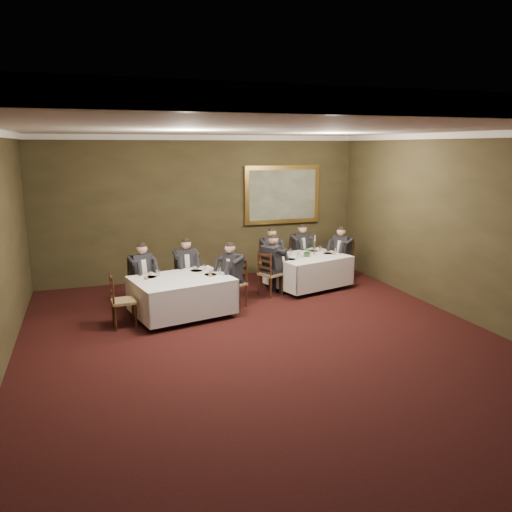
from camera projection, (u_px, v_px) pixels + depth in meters
ground at (275, 353)px, 8.01m from camera, size 10.00×10.00×0.00m
ceiling at (277, 128)px, 7.25m from camera, size 8.00×10.00×0.10m
back_wall at (203, 208)px, 12.25m from camera, size 8.00×0.10×3.50m
right_wall at (485, 232)px, 8.89m from camera, size 0.10×10.00×3.50m
crown_molding at (277, 132)px, 7.26m from camera, size 8.00×10.00×0.12m
table_main at (308, 269)px, 11.58m from camera, size 2.00×1.71×0.67m
table_second at (182, 294)px, 9.65m from camera, size 2.07×1.74×0.67m
chair_main_backleft at (270, 271)px, 12.08m from camera, size 0.48×0.46×1.00m
diner_main_backleft at (270, 262)px, 12.02m from camera, size 0.45×0.52×1.35m
chair_main_backright at (300, 266)px, 12.58m from camera, size 0.51×0.50×1.00m
diner_main_backright at (300, 257)px, 12.52m from camera, size 0.49×0.55×1.35m
chair_main_endleft at (270, 283)px, 11.03m from camera, size 0.57×0.58×1.00m
diner_main_endleft at (271, 273)px, 10.98m from camera, size 0.60×0.57×1.35m
chair_main_endright at (342, 270)px, 12.21m from camera, size 0.56×0.57×1.00m
diner_main_endright at (342, 261)px, 12.15m from camera, size 0.60×0.56×1.35m
chair_sec_backleft at (142, 294)px, 10.22m from camera, size 0.56×0.55×1.00m
diner_sec_backleft at (142, 283)px, 10.16m from camera, size 0.54×0.59×1.35m
chair_sec_backright at (186, 287)px, 10.72m from camera, size 0.46×0.44×1.00m
diner_sec_backright at (186, 277)px, 10.66m from camera, size 0.44×0.50×1.35m
chair_sec_endright at (234, 293)px, 10.27m from camera, size 0.56×0.57×1.00m
diner_sec_endright at (233, 282)px, 10.21m from camera, size 0.60×0.56×1.35m
chair_sec_endleft at (124, 312)px, 9.11m from camera, size 0.44×0.46×1.00m
centerpiece at (307, 251)px, 11.40m from camera, size 0.29×0.26×0.27m
candlestick at (315, 247)px, 11.63m from camera, size 0.07×0.07×0.46m
place_setting_table_main at (285, 254)px, 11.59m from camera, size 0.33×0.31×0.14m
place_setting_table_second at (153, 275)px, 9.69m from camera, size 0.33×0.31×0.14m
painting at (282, 195)px, 12.79m from camera, size 2.02×0.09×1.48m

